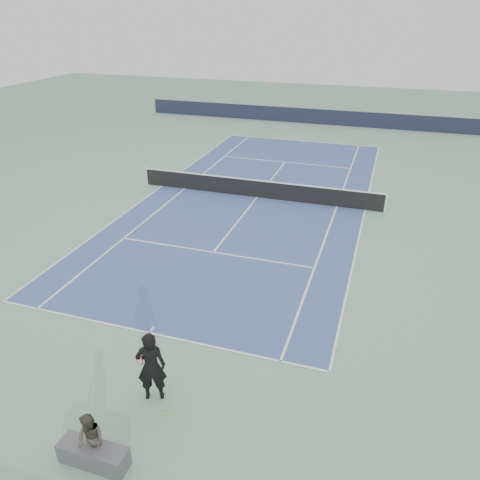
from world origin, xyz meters
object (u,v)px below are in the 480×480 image
(tennis_player, at_px, (151,366))
(spectator_bench, at_px, (92,447))
(tennis_ball, at_px, (165,414))
(tennis_net, at_px, (257,188))

(tennis_player, distance_m, spectator_bench, 2.23)
(tennis_ball, distance_m, spectator_bench, 1.94)
(tennis_player, height_order, spectator_bench, tennis_player)
(tennis_player, xyz_separation_m, spectator_bench, (-0.33, -2.15, -0.50))
(tennis_net, bearing_deg, spectator_bench, -86.41)
(tennis_ball, bearing_deg, tennis_net, 97.33)
(tennis_player, distance_m, tennis_ball, 1.19)
(tennis_net, xyz_separation_m, tennis_player, (1.35, -14.16, 0.49))
(spectator_bench, bearing_deg, tennis_net, 93.59)
(tennis_net, distance_m, tennis_ball, 14.75)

